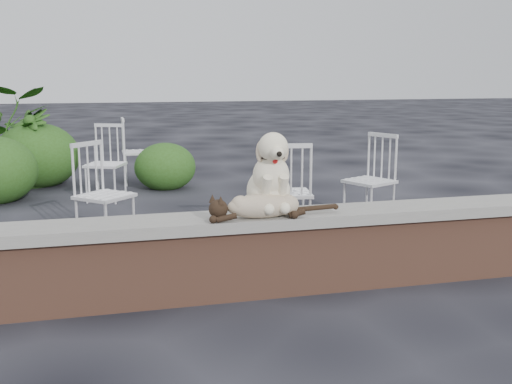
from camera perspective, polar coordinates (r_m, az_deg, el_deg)
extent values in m
plane|color=black|center=(4.61, 8.69, -8.64)|extent=(60.00, 60.00, 0.00)
cube|color=brown|center=(4.53, 8.78, -5.67)|extent=(6.00, 0.30, 0.50)
cube|color=slate|center=(4.46, 8.89, -2.10)|extent=(6.20, 0.40, 0.08)
imported|color=#264B15|center=(9.03, -22.99, 4.84)|extent=(1.55, 1.45, 1.39)
imported|color=#264B15|center=(8.92, -20.50, 3.93)|extent=(0.85, 0.85, 1.08)
ellipsoid|color=#264B15|center=(9.00, -20.05, 3.23)|extent=(1.17, 1.07, 0.93)
ellipsoid|color=#264B15|center=(8.32, -8.61, 2.36)|extent=(0.84, 0.77, 0.66)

